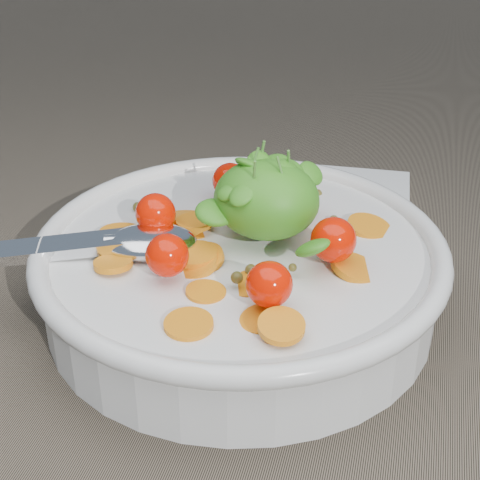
# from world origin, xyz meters

# --- Properties ---
(ground) EXTENTS (6.00, 6.00, 0.00)m
(ground) POSITION_xyz_m (0.00, 0.00, 0.00)
(ground) COLOR brown
(ground) RESTS_ON ground
(bowl) EXTENTS (0.29, 0.27, 0.11)m
(bowl) POSITION_xyz_m (0.02, 0.00, 0.03)
(bowl) COLOR silver
(bowl) RESTS_ON ground
(napkin) EXTENTS (0.16, 0.14, 0.01)m
(napkin) POSITION_xyz_m (0.05, 0.17, 0.00)
(napkin) COLOR white
(napkin) RESTS_ON ground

